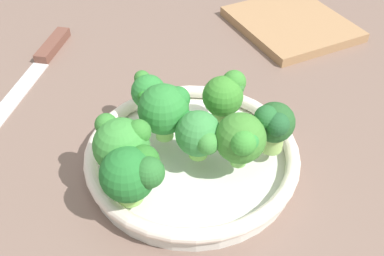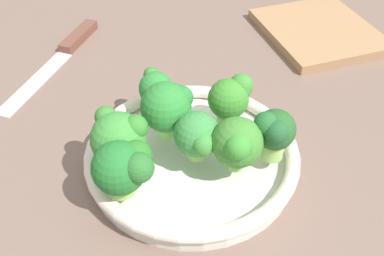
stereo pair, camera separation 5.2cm
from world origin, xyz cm
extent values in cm
cube|color=#765D52|center=(0.00, 0.00, -1.25)|extent=(130.00, 130.00, 2.50)
cylinder|color=silver|center=(-3.06, 3.74, 0.71)|extent=(24.90, 24.90, 1.41)
torus|color=#F1E1D0|center=(-3.06, 3.74, 2.28)|extent=(25.93, 25.93, 1.73)
cylinder|color=#9DCD6C|center=(0.13, -1.79, 4.17)|extent=(2.62, 2.62, 2.06)
sphere|color=#3C872E|center=(0.13, -1.79, 6.85)|extent=(5.06, 5.06, 5.06)
sphere|color=#3C8831|center=(0.55, -3.56, 8.09)|extent=(3.01, 3.01, 3.01)
sphere|color=#387D35|center=(0.30, -3.49, 7.78)|extent=(2.29, 2.29, 2.29)
cylinder|color=#96DA71|center=(5.04, 6.07, 4.10)|extent=(2.56, 2.56, 1.93)
sphere|color=#2E8336|center=(5.04, 6.07, 6.50)|extent=(4.40, 4.40, 4.40)
sphere|color=#367D2F|center=(6.87, 6.20, 7.42)|extent=(2.06, 2.06, 2.06)
sphere|color=#38882E|center=(6.22, 6.51, 6.86)|extent=(2.10, 2.10, 2.10)
sphere|color=#287F26|center=(3.84, 7.01, 6.98)|extent=(1.78, 1.78, 1.78)
cylinder|color=#8DC557|center=(-7.48, 12.91, 4.00)|extent=(2.77, 2.77, 1.72)
sphere|color=#24722D|center=(-7.48, 12.91, 6.76)|extent=(5.85, 5.85, 5.85)
sphere|color=#2B6D2E|center=(-8.97, 11.10, 7.72)|extent=(3.24, 3.24, 3.24)
sphere|color=#2C7427|center=(-6.92, 10.95, 7.40)|extent=(3.40, 3.40, 3.40)
cylinder|color=#A1CA71|center=(-3.51, 12.28, 4.09)|extent=(2.39, 2.39, 1.90)
sphere|color=#3C8D39|center=(-3.51, 12.28, 7.05)|extent=(6.20, 6.20, 6.20)
sphere|color=#347F2D|center=(-3.87, 10.31, 8.66)|extent=(2.72, 2.72, 2.72)
sphere|color=#377E31|center=(-1.22, 13.09, 8.57)|extent=(2.53, 2.53, 2.53)
cylinder|color=#A2CD6A|center=(-7.10, -4.71, 4.39)|extent=(2.73, 2.73, 2.50)
sphere|color=#255927|center=(-7.10, -4.71, 7.17)|extent=(4.71, 4.71, 4.71)
sphere|color=#21582C|center=(-8.40, -4.13, 8.10)|extent=(2.73, 2.73, 2.73)
sphere|color=#24642D|center=(-7.21, -3.41, 8.43)|extent=(2.77, 2.77, 2.77)
cylinder|color=#95D768|center=(-0.38, 6.02, 4.30)|extent=(2.20, 2.20, 2.32)
sphere|color=#2D8235|center=(-0.38, 6.02, 7.43)|extent=(6.06, 6.06, 6.06)
sphere|color=#2F8D39|center=(0.45, 7.54, 7.87)|extent=(2.70, 2.70, 2.70)
sphere|color=#2A7C32|center=(-0.25, 4.18, 8.38)|extent=(2.96, 2.96, 2.96)
cylinder|color=#7BBF58|center=(-7.66, -0.41, 4.14)|extent=(1.82, 1.82, 2.00)
sphere|color=#408530|center=(-7.66, -0.41, 7.00)|extent=(5.73, 5.73, 5.73)
sphere|color=#3A8E32|center=(-9.28, 0.65, 7.98)|extent=(2.95, 2.95, 2.95)
sphere|color=#2E8835|center=(-9.24, -0.34, 7.94)|extent=(2.41, 2.41, 2.41)
cylinder|color=#7EC350|center=(-4.61, 3.66, 3.98)|extent=(2.19, 2.19, 1.67)
sphere|color=#3A8941|center=(-4.61, 3.66, 6.53)|extent=(5.29, 5.29, 5.29)
sphere|color=green|center=(-2.75, 3.74, 6.94)|extent=(2.39, 2.39, 2.39)
sphere|color=#3D8A39|center=(-6.74, 3.56, 6.86)|extent=(2.62, 2.62, 2.62)
cube|color=silver|center=(20.40, 21.65, 0.20)|extent=(15.33, 12.02, 0.40)
cube|color=brown|center=(31.20, 13.90, 0.75)|extent=(9.08, 7.38, 1.50)
cube|color=#A57A52|center=(20.79, -26.62, 0.80)|extent=(20.74, 18.67, 1.60)
camera|label=1|loc=(-38.52, 19.80, 40.73)|focal=42.33mm
camera|label=2|loc=(-40.35, 14.93, 40.73)|focal=42.33mm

